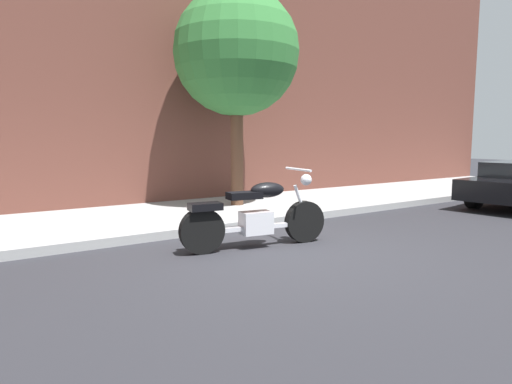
{
  "coord_description": "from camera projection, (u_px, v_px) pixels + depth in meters",
  "views": [
    {
      "loc": [
        -3.71,
        -4.77,
        1.55
      ],
      "look_at": [
        -0.25,
        0.38,
        0.8
      ],
      "focal_mm": 30.97,
      "sensor_mm": 36.0,
      "label": 1
    }
  ],
  "objects": [
    {
      "name": "street_tree",
      "position": [
        236.0,
        53.0,
        9.15
      ],
      "size": [
        2.62,
        2.62,
        4.64
      ],
      "color": "brown",
      "rests_on": "ground"
    },
    {
      "name": "building_facade",
      "position": [
        152.0,
        29.0,
        9.72
      ],
      "size": [
        24.94,
        0.5,
        7.93
      ],
      "primitive_type": "cube",
      "color": "brown",
      "rests_on": "ground"
    },
    {
      "name": "motorcycle",
      "position": [
        256.0,
        216.0,
        6.29
      ],
      "size": [
        2.24,
        0.75,
        1.12
      ],
      "color": "black",
      "rests_on": "ground"
    },
    {
      "name": "ground_plane",
      "position": [
        286.0,
        250.0,
        6.17
      ],
      "size": [
        60.0,
        60.0,
        0.0
      ],
      "primitive_type": "plane",
      "color": "#28282D"
    },
    {
      "name": "sidewalk",
      "position": [
        190.0,
        214.0,
        8.71
      ],
      "size": [
        24.94,
        3.08,
        0.14
      ],
      "primitive_type": "cube",
      "color": "#9F9F9F",
      "rests_on": "ground"
    }
  ]
}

